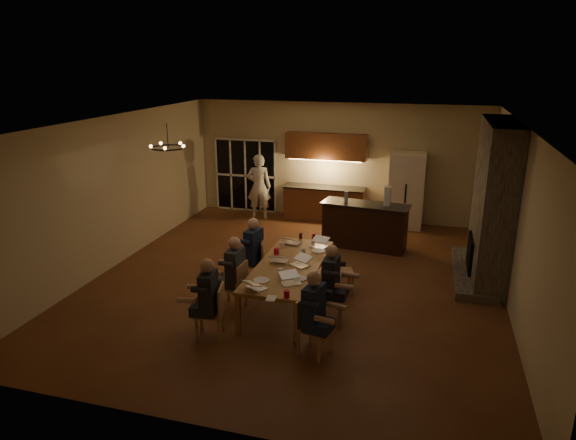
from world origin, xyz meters
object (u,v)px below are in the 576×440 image
Objects in this scene: chair_right_far at (342,272)px; mug_front at (281,271)px; can_silver at (281,275)px; plate_far at (318,251)px; person_left_mid at (235,274)px; redcup_far at (314,236)px; laptop_c at (279,255)px; plate_left at (261,280)px; refrigerator at (406,190)px; redcup_near at (287,294)px; chair_left_mid at (232,285)px; laptop_d at (299,260)px; laptop_b at (291,278)px; chandelier at (168,148)px; dining_table at (289,283)px; bar_blender at (387,196)px; chair_right_near at (315,327)px; laptop_a at (257,282)px; laptop_e at (293,238)px; person_left_far at (254,252)px; can_cola at (301,236)px; bar_island at (365,226)px; person_right_mid at (331,283)px; person_right_near at (314,314)px; bar_bottle at (346,197)px; mug_mid at (303,251)px; person_left_near at (209,300)px; redcup_mid at (276,251)px; chair_left_far at (253,263)px; plate_near at (300,279)px; chair_right_mid at (330,298)px; mug_back at (282,245)px; chair_left_near at (209,312)px.

mug_front is at bearing 120.51° from chair_right_far.
can_silver reaches higher than plate_far.
redcup_far is at bearing 156.89° from person_left_mid.
laptop_c reaches higher than plate_left.
redcup_near is (-1.45, -6.41, -0.19)m from refrigerator.
laptop_d reaches higher than chair_left_mid.
laptop_b is at bearing -94.03° from plate_far.
redcup_near is (2.69, -1.46, -1.94)m from chandelier.
bar_blender is (1.44, 3.23, 0.93)m from dining_table.
laptop_c is 1.40m from redcup_far.
chair_right_near is 2.78× the size of laptop_d.
redcup_far is at bearing 57.56° from laptop_b.
redcup_near is (1.24, -0.79, 0.37)m from chair_left_mid.
laptop_d is (0.19, -0.02, 0.49)m from dining_table.
redcup_near is at bearing 106.91° from laptop_c.
can_silver is at bearing 105.97° from laptop_b.
laptop_a is (2.12, -1.27, -1.89)m from chandelier.
person_left_mid reaches higher than laptop_e.
person_left_far is 1.12m from can_cola.
bar_island is 3.38m from laptop_c.
laptop_c is 0.92m from plate_left.
can_cola is 0.27× the size of bar_blender.
plate_left is at bearing -57.02° from laptop_a.
laptop_a is (-1.10, -0.64, 0.17)m from person_right_mid.
person_right_near is 5.75× the size of bar_bottle.
laptop_e is 0.58m from mug_mid.
person_left_near is 5.12m from bar_bottle.
redcup_near is (0.07, -0.51, -0.05)m from laptop_b.
can_silver is at bearing -68.78° from redcup_mid.
redcup_near is 2.74m from can_cola.
laptop_b is 2.67× the size of redcup_far.
chair_left_far is 7.42× the size of redcup_mid.
chair_right_near is 2.89m from laptop_e.
redcup_far is (0.16, 1.91, 0.01)m from mug_front.
chair_right_far is 7.42× the size of redcup_far.
person_right_mid is at bearing 11.11° from plate_near.
laptop_c is at bearing 87.14° from plate_left.
laptop_d is (-0.64, 1.61, 0.17)m from person_right_near.
person_right_near is (-0.04, -1.07, 0.24)m from chair_right_mid.
chair_left_mid and chair_right_far have the same top height.
redcup_near is 2.09m from plate_far.
mug_back is at bearing -112.38° from can_cola.
chair_right_mid is at bearing 5.06° from can_silver.
plate_left is (2.11, -0.97, -1.99)m from chandelier.
person_right_mid is 4.31× the size of laptop_d.
laptop_b is at bearing -92.75° from bar_island.
person_left_mid reaches higher than plate_near.
chair_left_mid is 2.78× the size of laptop_d.
chandelier is (-1.47, 1.70, 2.31)m from chair_left_near.
laptop_c is 2.67× the size of redcup_near.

